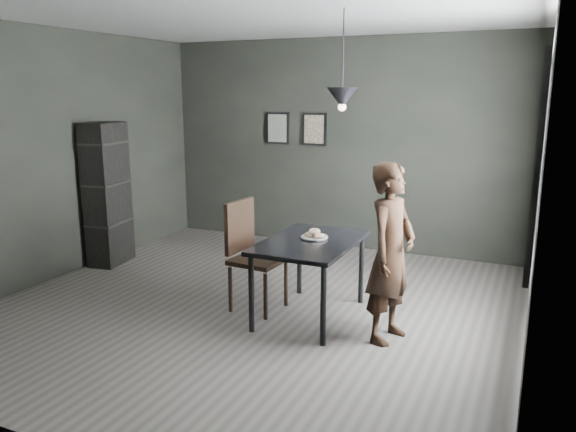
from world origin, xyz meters
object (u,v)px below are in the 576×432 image
at_px(woman, 391,253).
at_px(wood_chair, 250,248).
at_px(shelf_unit, 107,194).
at_px(white_plate, 314,238).
at_px(pendant_lamp, 342,98).
at_px(cafe_table, 310,249).

relative_size(woman, wood_chair, 1.44).
bearing_deg(shelf_unit, white_plate, -18.86).
relative_size(wood_chair, shelf_unit, 0.62).
height_order(white_plate, wood_chair, wood_chair).
xyz_separation_m(shelf_unit, pendant_lamp, (3.17, -0.47, 1.18)).
height_order(woman, wood_chair, woman).
bearing_deg(woman, pendant_lamp, 76.80).
bearing_deg(white_plate, pendant_lamp, 3.46).
height_order(wood_chair, pendant_lamp, pendant_lamp).
height_order(white_plate, shelf_unit, shelf_unit).
distance_m(wood_chair, pendant_lamp, 1.69).
xyz_separation_m(woman, shelf_unit, (-3.72, 0.75, 0.10)).
bearing_deg(pendant_lamp, woman, -26.31).
bearing_deg(cafe_table, shelf_unit, 168.88).
bearing_deg(woman, wood_chair, 96.99).
bearing_deg(white_plate, woman, -18.03).
bearing_deg(shelf_unit, woman, -20.75).
bearing_deg(woman, cafe_table, 90.90).
bearing_deg(shelf_unit, pendant_lamp, -17.89).
relative_size(white_plate, pendant_lamp, 0.27).
relative_size(cafe_table, wood_chair, 1.12).
bearing_deg(pendant_lamp, shelf_unit, 171.50).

